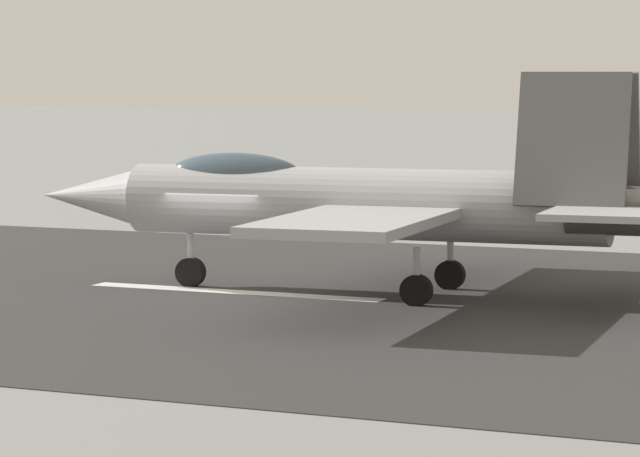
{
  "coord_description": "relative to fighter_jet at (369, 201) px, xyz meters",
  "views": [
    {
      "loc": [
        -19.24,
        37.36,
        5.55
      ],
      "look_at": [
        -4.97,
        4.7,
        2.2
      ],
      "focal_mm": 93.65,
      "sensor_mm": 36.0,
      "label": 1
    }
  ],
  "objects": [
    {
      "name": "ground_plane",
      "position": [
        3.79,
        1.0,
        -2.36
      ],
      "size": [
        400.0,
        400.0,
        0.0
      ],
      "primitive_type": "plane",
      "color": "gray"
    },
    {
      "name": "marker_cone_mid",
      "position": [
        7.45,
        -12.22,
        -2.09
      ],
      "size": [
        0.44,
        0.44,
        0.55
      ],
      "primitive_type": "cone",
      "color": "orange",
      "rests_on": "ground"
    },
    {
      "name": "runway_strip",
      "position": [
        3.78,
        1.0,
        -2.35
      ],
      "size": [
        240.0,
        26.0,
        0.02
      ],
      "color": "#2F2E2F",
      "rests_on": "ground"
    },
    {
      "name": "fighter_jet",
      "position": [
        0.0,
        0.0,
        0.0
      ],
      "size": [
        16.78,
        14.64,
        5.56
      ],
      "color": "#A8A8AD",
      "rests_on": "ground"
    }
  ]
}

